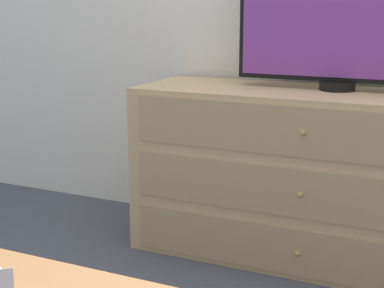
{
  "coord_description": "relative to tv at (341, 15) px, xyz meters",
  "views": [
    {
      "loc": [
        0.48,
        -2.68,
        1.08
      ],
      "look_at": [
        -0.09,
        -1.47,
        0.77
      ],
      "focal_mm": 55.0,
      "sensor_mm": 36.0,
      "label": 1
    }
  ],
  "objects": [
    {
      "name": "ground_plane",
      "position": [
        0.01,
        0.21,
        -1.04
      ],
      "size": [
        12.0,
        12.0,
        0.0
      ],
      "primitive_type": "plane",
      "color": "#474C56"
    },
    {
      "name": "dresser",
      "position": [
        -0.05,
        -0.07,
        -0.67
      ],
      "size": [
        1.55,
        0.52,
        0.73
      ],
      "color": "tan",
      "rests_on": "ground_plane"
    },
    {
      "name": "tv",
      "position": [
        0.0,
        0.0,
        0.0
      ],
      "size": [
        0.87,
        0.15,
        0.6
      ],
      "color": "black",
      "rests_on": "dresser"
    }
  ]
}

